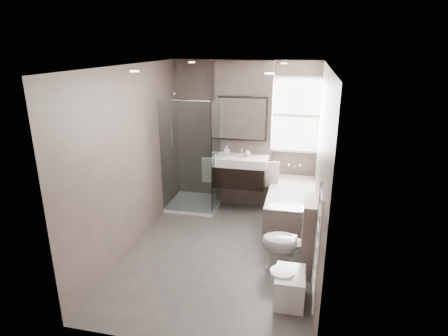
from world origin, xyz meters
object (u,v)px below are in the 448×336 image
(bathtub, at_px, (291,205))
(bidet, at_px, (289,286))
(vanity, at_px, (240,171))
(toilet, at_px, (289,243))

(bathtub, height_order, bidet, bathtub)
(bathtub, xyz_separation_m, bidet, (0.09, -2.06, -0.12))
(bathtub, distance_m, bidet, 2.07)
(vanity, bearing_deg, toilet, -60.28)
(bidet, bearing_deg, vanity, 113.05)
(bathtub, bearing_deg, toilet, -88.12)
(vanity, xyz_separation_m, toilet, (0.97, -1.70, -0.37))
(vanity, bearing_deg, bathtub, -19.37)
(bathtub, bearing_deg, bidet, -87.51)
(vanity, relative_size, bathtub, 0.59)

